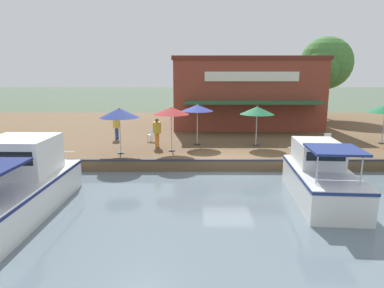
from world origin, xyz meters
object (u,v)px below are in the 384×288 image
Objects in this scene: cafe_chair_back_row_seat at (152,134)px; person_at_quay_edge at (157,129)px; patio_umbrella_mid_patio_left at (197,108)px; person_near_entrance at (116,125)px; patio_umbrella_mid_patio_right at (171,111)px; cafe_chair_facing_river at (328,140)px; motorboat_distant_upstream at (318,175)px; cafe_chair_beside_entrance at (33,146)px; patio_umbrella_by_entrance at (257,111)px; patio_umbrella_far_corner at (119,113)px; tree_behind_restaurant at (325,64)px; waterfront_restaurant at (243,92)px; motorboat_outer_channel at (19,184)px.

person_at_quay_edge reaches higher than cafe_chair_back_row_seat.
patio_umbrella_mid_patio_left reaches higher than person_near_entrance.
patio_umbrella_mid_patio_right is 9.50m from cafe_chair_facing_river.
motorboat_distant_upstream reaches higher than person_at_quay_edge.
cafe_chair_facing_river is at bearing 95.48° from cafe_chair_beside_entrance.
patio_umbrella_by_entrance is 0.41× the size of motorboat_distant_upstream.
patio_umbrella_far_corner is 1.01× the size of patio_umbrella_mid_patio_left.
cafe_chair_back_row_seat is 0.11× the size of tree_behind_restaurant.
waterfront_restaurant reaches higher than patio_umbrella_mid_patio_left.
patio_umbrella_by_entrance reaches higher than cafe_chair_facing_river.
patio_umbrella_far_corner is 2.77m from person_at_quay_edge.
patio_umbrella_mid_patio_right is 3.00× the size of cafe_chair_facing_river.
waterfront_restaurant reaches higher than patio_umbrella_by_entrance.
motorboat_distant_upstream reaches higher than person_near_entrance.
patio_umbrella_far_corner is (2.03, -7.87, 0.09)m from patio_umbrella_by_entrance.
waterfront_restaurant is at bearing 131.16° from cafe_chair_beside_entrance.
patio_umbrella_mid_patio_left is (-0.32, -3.59, 0.12)m from patio_umbrella_by_entrance.
person_at_quay_edge is at bearing -139.95° from patio_umbrella_mid_patio_right.
patio_umbrella_mid_patio_left reaches higher than motorboat_outer_channel.
patio_umbrella_far_corner reaches higher than patio_umbrella_by_entrance.
cafe_chair_facing_river is 0.49× the size of person_at_quay_edge.
motorboat_outer_channel reaches higher than cafe_chair_back_row_seat.
cafe_chair_back_row_seat is at bearing -102.67° from patio_umbrella_by_entrance.
cafe_chair_facing_river is at bearing 95.35° from patio_umbrella_mid_patio_right.
tree_behind_restaurant reaches higher than cafe_chair_facing_river.
tree_behind_restaurant reaches higher than patio_umbrella_by_entrance.
patio_umbrella_far_corner is at bearing 159.22° from motorboat_outer_channel.
motorboat_outer_channel is at bearing -61.46° from cafe_chair_facing_river.
tree_behind_restaurant is (-15.18, 16.74, 2.94)m from patio_umbrella_far_corner.
patio_umbrella_by_entrance is 0.96× the size of patio_umbrella_far_corner.
patio_umbrella_mid_patio_right reaches higher than cafe_chair_beside_entrance.
patio_umbrella_far_corner is 1.00× the size of patio_umbrella_mid_patio_right.
patio_umbrella_mid_patio_right is 3.00× the size of cafe_chair_back_row_seat.
person_at_quay_edge is (0.64, -2.43, -1.19)m from patio_umbrella_mid_patio_left.
patio_umbrella_mid_patio_left is 11.22m from motorboat_outer_channel.
person_at_quay_edge is 0.22× the size of motorboat_outer_channel.
cafe_chair_back_row_seat is at bearing 74.44° from person_near_entrance.
waterfront_restaurant reaches higher than person_at_quay_edge.
patio_umbrella_by_entrance is 4.57m from cafe_chair_facing_river.
patio_umbrella_mid_patio_left is 1.45× the size of person_at_quay_edge.
cafe_chair_back_row_seat is (-2.03, -10.72, 0.00)m from cafe_chair_facing_river.
motorboat_outer_channel is (8.14, -4.29, -0.75)m from person_at_quay_edge.
patio_umbrella_mid_patio_left is 2.97× the size of cafe_chair_facing_river.
patio_umbrella_mid_patio_left is (-1.76, 1.49, -0.02)m from patio_umbrella_mid_patio_right.
patio_umbrella_by_entrance is 2.88× the size of cafe_chair_beside_entrance.
cafe_chair_facing_river is at bearing -18.80° from tree_behind_restaurant.
cafe_chair_beside_entrance is at bearing -74.51° from patio_umbrella_mid_patio_left.
tree_behind_restaurant reaches higher than cafe_chair_beside_entrance.
patio_umbrella_mid_patio_left is 1.57× the size of person_near_entrance.
patio_umbrella_mid_patio_left is (-2.35, 4.28, 0.03)m from patio_umbrella_far_corner.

